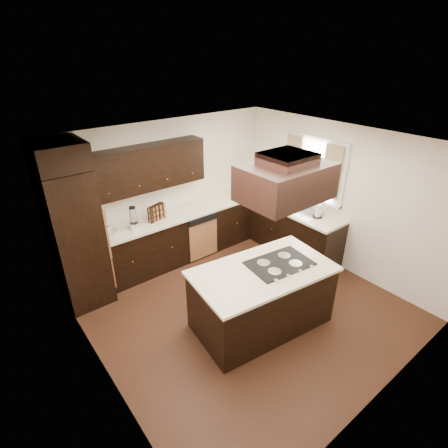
{
  "coord_description": "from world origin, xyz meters",
  "views": [
    {
      "loc": [
        -2.84,
        -3.1,
        3.56
      ],
      "look_at": [
        0.1,
        0.6,
        1.15
      ],
      "focal_mm": 28.0,
      "sensor_mm": 36.0,
      "label": 1
    }
  ],
  "objects_px": {
    "island": "(261,298)",
    "spice_rack": "(156,213)",
    "range_hood": "(286,182)",
    "oven_column": "(76,239)"
  },
  "relations": [
    {
      "from": "oven_column",
      "to": "island",
      "type": "relative_size",
      "value": 1.16
    },
    {
      "from": "oven_column",
      "to": "range_hood",
      "type": "bearing_deg",
      "value": -50.26
    },
    {
      "from": "spice_rack",
      "to": "range_hood",
      "type": "bearing_deg",
      "value": -96.94
    },
    {
      "from": "oven_column",
      "to": "range_hood",
      "type": "distance_m",
      "value": 3.13
    },
    {
      "from": "oven_column",
      "to": "range_hood",
      "type": "xyz_separation_m",
      "value": [
        1.88,
        -2.25,
        1.1
      ]
    },
    {
      "from": "island",
      "to": "spice_rack",
      "type": "height_order",
      "value": "spice_rack"
    },
    {
      "from": "spice_rack",
      "to": "island",
      "type": "bearing_deg",
      "value": -99.71
    },
    {
      "from": "range_hood",
      "to": "spice_rack",
      "type": "distance_m",
      "value": 2.64
    },
    {
      "from": "spice_rack",
      "to": "oven_column",
      "type": "bearing_deg",
      "value": 164.05
    },
    {
      "from": "range_hood",
      "to": "island",
      "type": "bearing_deg",
      "value": 136.16
    }
  ]
}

